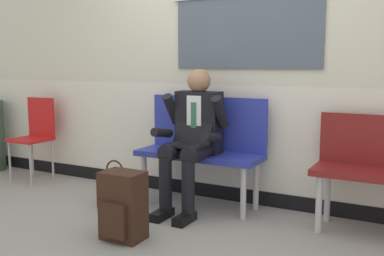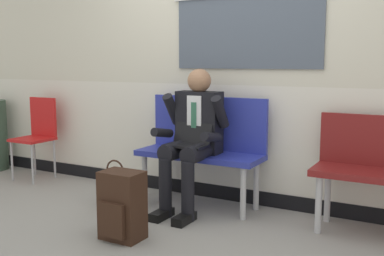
% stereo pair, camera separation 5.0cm
% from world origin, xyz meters
% --- Properties ---
extents(ground_plane, '(18.00, 18.00, 0.00)m').
position_xyz_m(ground_plane, '(0.00, 0.00, 0.00)').
color(ground_plane, gray).
extents(station_wall, '(6.64, 0.17, 2.66)m').
position_xyz_m(station_wall, '(0.00, 0.78, 1.33)').
color(station_wall, beige).
rests_on(station_wall, ground).
extents(bench_with_person, '(1.15, 0.42, 0.99)m').
position_xyz_m(bench_with_person, '(-0.08, 0.51, 0.57)').
color(bench_with_person, '#28339E').
rests_on(bench_with_person, ground).
extents(person_seated, '(0.57, 0.70, 1.25)m').
position_xyz_m(person_seated, '(-0.08, 0.30, 0.67)').
color(person_seated, black).
rests_on(person_seated, ground).
extents(backpack, '(0.31, 0.26, 0.51)m').
position_xyz_m(backpack, '(-0.20, -0.55, 0.25)').
color(backpack, '#331E14').
rests_on(backpack, ground).
extents(handbag, '(0.36, 0.09, 0.45)m').
position_xyz_m(handbag, '(-0.70, -0.00, 0.17)').
color(handbag, '#331E14').
rests_on(handbag, ground).
extents(folding_chair, '(0.38, 0.38, 0.91)m').
position_xyz_m(folding_chair, '(-2.16, 0.46, 0.55)').
color(folding_chair, red).
rests_on(folding_chair, ground).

